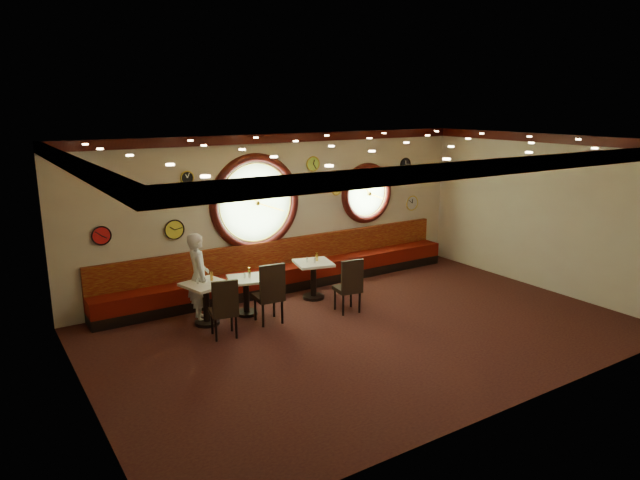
# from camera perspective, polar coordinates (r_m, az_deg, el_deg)

# --- Properties ---
(floor) EXTENTS (9.00, 6.00, 0.00)m
(floor) POSITION_cam_1_polar(r_m,az_deg,el_deg) (9.91, 4.78, -9.05)
(floor) COLOR black
(floor) RESTS_ON ground
(ceiling) EXTENTS (9.00, 6.00, 0.02)m
(ceiling) POSITION_cam_1_polar(r_m,az_deg,el_deg) (9.16, 5.17, 9.75)
(ceiling) COLOR gold
(ceiling) RESTS_ON wall_back
(wall_back) EXTENTS (9.00, 0.02, 3.20)m
(wall_back) POSITION_cam_1_polar(r_m,az_deg,el_deg) (11.87, -3.89, 2.86)
(wall_back) COLOR beige
(wall_back) RESTS_ON floor
(wall_front) EXTENTS (9.00, 0.02, 3.20)m
(wall_front) POSITION_cam_1_polar(r_m,az_deg,el_deg) (7.36, 19.38, -4.67)
(wall_front) COLOR beige
(wall_front) RESTS_ON floor
(wall_left) EXTENTS (0.02, 6.00, 3.20)m
(wall_left) POSITION_cam_1_polar(r_m,az_deg,el_deg) (7.64, -22.99, -4.32)
(wall_left) COLOR beige
(wall_left) RESTS_ON floor
(wall_right) EXTENTS (0.02, 6.00, 3.20)m
(wall_right) POSITION_cam_1_polar(r_m,az_deg,el_deg) (12.61, 21.43, 2.58)
(wall_right) COLOR beige
(wall_right) RESTS_ON floor
(molding_back) EXTENTS (9.00, 0.10, 0.18)m
(molding_back) POSITION_cam_1_polar(r_m,az_deg,el_deg) (11.64, -3.89, 10.14)
(molding_back) COLOR #340B09
(molding_back) RESTS_ON wall_back
(molding_front) EXTENTS (9.00, 0.10, 0.18)m
(molding_front) POSITION_cam_1_polar(r_m,az_deg,el_deg) (7.08, 20.02, 7.13)
(molding_front) COLOR #340B09
(molding_front) RESTS_ON wall_back
(molding_left) EXTENTS (0.10, 6.00, 0.18)m
(molding_left) POSITION_cam_1_polar(r_m,az_deg,el_deg) (7.35, -23.69, 7.02)
(molding_left) COLOR #340B09
(molding_left) RESTS_ON wall_back
(molding_right) EXTENTS (0.10, 6.00, 0.18)m
(molding_right) POSITION_cam_1_polar(r_m,az_deg,el_deg) (12.40, 21.90, 9.42)
(molding_right) COLOR #340B09
(molding_right) RESTS_ON wall_back
(banquette_base) EXTENTS (8.00, 0.55, 0.20)m
(banquette_base) POSITION_cam_1_polar(r_m,az_deg,el_deg) (12.00, -3.13, -4.40)
(banquette_base) COLOR black
(banquette_base) RESTS_ON floor
(banquette_seat) EXTENTS (8.00, 0.55, 0.30)m
(banquette_seat) POSITION_cam_1_polar(r_m,az_deg,el_deg) (11.93, -3.14, -3.26)
(banquette_seat) COLOR #590D07
(banquette_seat) RESTS_ON banquette_base
(banquette_back) EXTENTS (8.00, 0.10, 0.55)m
(banquette_back) POSITION_cam_1_polar(r_m,az_deg,el_deg) (12.01, -3.68, -1.18)
(banquette_back) COLOR #62070B
(banquette_back) RESTS_ON wall_back
(porthole_left_glass) EXTENTS (1.66, 0.02, 1.66)m
(porthole_left_glass) POSITION_cam_1_polar(r_m,az_deg,el_deg) (11.55, -6.51, 3.76)
(porthole_left_glass) COLOR #87AF69
(porthole_left_glass) RESTS_ON wall_back
(porthole_left_frame) EXTENTS (1.98, 0.18, 1.98)m
(porthole_left_frame) POSITION_cam_1_polar(r_m,az_deg,el_deg) (11.54, -6.47, 3.75)
(porthole_left_frame) COLOR #340B09
(porthole_left_frame) RESTS_ON wall_back
(porthole_left_ring) EXTENTS (1.61, 0.03, 1.61)m
(porthole_left_ring) POSITION_cam_1_polar(r_m,az_deg,el_deg) (11.51, -6.41, 3.73)
(porthole_left_ring) COLOR gold
(porthole_left_ring) RESTS_ON wall_back
(porthole_right_glass) EXTENTS (1.10, 0.02, 1.10)m
(porthole_right_glass) POSITION_cam_1_polar(r_m,az_deg,el_deg) (13.02, 4.65, 4.69)
(porthole_right_glass) COLOR #87AF69
(porthole_right_glass) RESTS_ON wall_back
(porthole_right_frame) EXTENTS (1.38, 0.18, 1.38)m
(porthole_right_frame) POSITION_cam_1_polar(r_m,az_deg,el_deg) (13.00, 4.69, 4.68)
(porthole_right_frame) COLOR #340B09
(porthole_right_frame) RESTS_ON wall_back
(porthole_right_ring) EXTENTS (1.09, 0.03, 1.09)m
(porthole_right_ring) POSITION_cam_1_polar(r_m,az_deg,el_deg) (12.98, 4.77, 4.66)
(porthole_right_ring) COLOR gold
(porthole_right_ring) RESTS_ON wall_back
(wall_clock_0) EXTENTS (0.26, 0.03, 0.26)m
(wall_clock_0) POSITION_cam_1_polar(r_m,az_deg,el_deg) (10.57, -19.28, 4.92)
(wall_clock_0) COLOR #A7CE29
(wall_clock_0) RESTS_ON wall_back
(wall_clock_1) EXTENTS (0.36, 0.03, 0.36)m
(wall_clock_1) POSITION_cam_1_polar(r_m,az_deg,el_deg) (10.96, -14.37, 1.02)
(wall_clock_1) COLOR yellow
(wall_clock_1) RESTS_ON wall_back
(wall_clock_2) EXTENTS (0.28, 0.03, 0.28)m
(wall_clock_2) POSITION_cam_1_polar(r_m,az_deg,el_deg) (13.60, 8.52, 7.52)
(wall_clock_2) COLOR black
(wall_clock_2) RESTS_ON wall_back
(wall_clock_3) EXTENTS (0.32, 0.03, 0.32)m
(wall_clock_3) POSITION_cam_1_polar(r_m,az_deg,el_deg) (10.63, -21.03, 0.42)
(wall_clock_3) COLOR red
(wall_clock_3) RESTS_ON wall_back
(wall_clock_4) EXTENTS (0.20, 0.03, 0.20)m
(wall_clock_4) POSITION_cam_1_polar(r_m,az_deg,el_deg) (11.15, -12.34, -0.24)
(wall_clock_4) COLOR silver
(wall_clock_4) RESTS_ON wall_back
(wall_clock_5) EXTENTS (0.34, 0.03, 0.34)m
(wall_clock_5) POSITION_cam_1_polar(r_m,az_deg,el_deg) (13.90, 9.16, 3.67)
(wall_clock_5) COLOR silver
(wall_clock_5) RESTS_ON wall_back
(wall_clock_6) EXTENTS (0.24, 0.03, 0.24)m
(wall_clock_6) POSITION_cam_1_polar(r_m,az_deg,el_deg) (10.89, -13.16, 6.09)
(wall_clock_6) COLOR black
(wall_clock_6) RESTS_ON wall_back
(wall_clock_7) EXTENTS (0.22, 0.03, 0.22)m
(wall_clock_7) POSITION_cam_1_polar(r_m,az_deg,el_deg) (12.47, 1.64, 5.04)
(wall_clock_7) COLOR #FDF354
(wall_clock_7) RESTS_ON wall_back
(wall_clock_8) EXTENTS (0.30, 0.03, 0.30)m
(wall_clock_8) POSITION_cam_1_polar(r_m,az_deg,el_deg) (12.07, -0.72, 7.63)
(wall_clock_8) COLOR #B0DE45
(wall_clock_8) RESTS_ON wall_back
(table_a) EXTENTS (0.84, 0.84, 0.76)m
(table_a) POSITION_cam_1_polar(r_m,az_deg,el_deg) (10.19, -11.32, -5.73)
(table_a) COLOR black
(table_a) RESTS_ON floor
(table_b) EXTENTS (0.78, 0.78, 0.70)m
(table_b) POSITION_cam_1_polar(r_m,az_deg,el_deg) (10.55, -7.39, -5.12)
(table_b) COLOR black
(table_b) RESTS_ON floor
(table_c) EXTENTS (0.82, 0.82, 0.75)m
(table_c) POSITION_cam_1_polar(r_m,az_deg,el_deg) (11.29, -0.66, -3.56)
(table_c) COLOR black
(table_c) RESTS_ON floor
(chair_a) EXTENTS (0.50, 0.50, 0.63)m
(chair_a) POSITION_cam_1_polar(r_m,az_deg,el_deg) (9.51, -9.54, -6.41)
(chair_a) COLOR black
(chair_a) RESTS_ON floor
(chair_b) EXTENTS (0.50, 0.50, 0.69)m
(chair_b) POSITION_cam_1_polar(r_m,az_deg,el_deg) (10.00, -4.99, -4.95)
(chair_b) COLOR black
(chair_b) RESTS_ON floor
(chair_c) EXTENTS (0.49, 0.49, 0.64)m
(chair_c) POSITION_cam_1_polar(r_m,az_deg,el_deg) (10.50, 3.00, -4.24)
(chair_c) COLOR black
(chair_c) RESTS_ON floor
(condiment_a_salt) EXTENTS (0.04, 0.04, 0.10)m
(condiment_a_salt) POSITION_cam_1_polar(r_m,az_deg,el_deg) (10.07, -12.14, -4.03)
(condiment_a_salt) COLOR #BBBBC0
(condiment_a_salt) RESTS_ON table_a
(condiment_b_salt) EXTENTS (0.03, 0.03, 0.09)m
(condiment_b_salt) POSITION_cam_1_polar(r_m,az_deg,el_deg) (10.45, -7.55, -3.55)
(condiment_b_salt) COLOR silver
(condiment_b_salt) RESTS_ON table_b
(condiment_c_salt) EXTENTS (0.04, 0.04, 0.11)m
(condiment_c_salt) POSITION_cam_1_polar(r_m,az_deg,el_deg) (11.18, -1.31, -1.98)
(condiment_c_salt) COLOR silver
(condiment_c_salt) RESTS_ON table_c
(condiment_a_pepper) EXTENTS (0.04, 0.04, 0.11)m
(condiment_a_pepper) POSITION_cam_1_polar(r_m,az_deg,el_deg) (10.09, -11.50, -3.95)
(condiment_a_pepper) COLOR silver
(condiment_a_pepper) RESTS_ON table_a
(condiment_b_pepper) EXTENTS (0.04, 0.04, 0.11)m
(condiment_b_pepper) POSITION_cam_1_polar(r_m,az_deg,el_deg) (10.45, -7.08, -3.50)
(condiment_b_pepper) COLOR silver
(condiment_b_pepper) RESTS_ON table_b
(condiment_c_pepper) EXTENTS (0.04, 0.04, 0.10)m
(condiment_c_pepper) POSITION_cam_1_polar(r_m,az_deg,el_deg) (11.12, -0.52, -2.06)
(condiment_c_pepper) COLOR silver
(condiment_c_pepper) RESTS_ON table_c
(condiment_a_bottle) EXTENTS (0.05, 0.05, 0.17)m
(condiment_a_bottle) POSITION_cam_1_polar(r_m,az_deg,el_deg) (10.19, -10.79, -3.57)
(condiment_a_bottle) COLOR gold
(condiment_a_bottle) RESTS_ON table_a
(condiment_b_bottle) EXTENTS (0.05, 0.05, 0.16)m
(condiment_b_bottle) POSITION_cam_1_polar(r_m,az_deg,el_deg) (10.54, -7.08, -3.18)
(condiment_b_bottle) COLOR gold
(condiment_b_bottle) RESTS_ON table_b
(condiment_c_bottle) EXTENTS (0.05, 0.05, 0.17)m
(condiment_c_bottle) POSITION_cam_1_polar(r_m,az_deg,el_deg) (11.26, -0.33, -1.69)
(condiment_c_bottle) COLOR yellow
(condiment_c_bottle) RESTS_ON table_c
(waiter) EXTENTS (0.47, 0.63, 1.60)m
(waiter) POSITION_cam_1_polar(r_m,az_deg,el_deg) (10.32, -12.04, -3.66)
(waiter) COLOR white
(waiter) RESTS_ON floor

